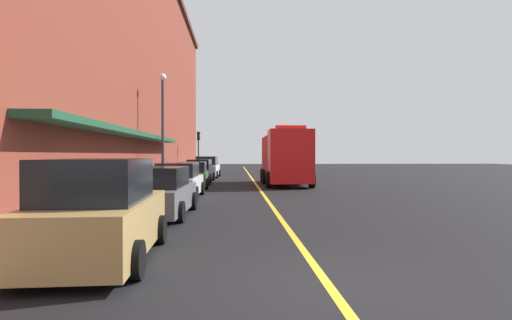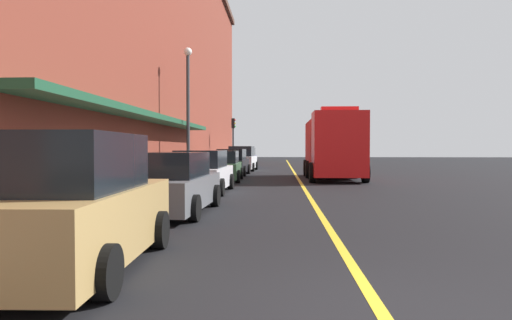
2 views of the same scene
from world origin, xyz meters
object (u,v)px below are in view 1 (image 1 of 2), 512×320
fire_truck (285,158)px  parking_meter_1 (141,177)px  parked_car_0 (100,214)px  traffic_light_near (199,144)px  parked_car_3 (193,175)px  parking_meter_2 (170,170)px  parked_car_2 (179,181)px  street_lamp_left (163,117)px  parked_car_4 (200,171)px  parked_car_6 (209,166)px  parked_car_1 (161,193)px  parking_meter_0 (122,182)px  parked_car_5 (207,168)px

fire_truck → parking_meter_1: (-7.25, -9.62, -0.72)m
parked_car_0 → traffic_light_near: (-1.30, 35.18, 2.27)m
parked_car_0 → traffic_light_near: size_ratio=1.00×
parked_car_3 → parking_meter_2: (-1.34, -0.42, 0.32)m
parked_car_2 → street_lamp_left: size_ratio=0.65×
parked_car_2 → parked_car_4: size_ratio=1.07×
parked_car_2 → fire_truck: (5.94, 7.85, 1.02)m
parked_car_4 → fire_truck: (5.94, -3.29, 1.01)m
parked_car_2 → parked_car_3: size_ratio=1.02×
parked_car_2 → parked_car_4: 11.14m
parked_car_6 → parked_car_3: bearing=179.3°
parked_car_1 → parked_car_6: parked_car_6 is taller
parked_car_3 → parking_meter_1: size_ratio=3.33×
parked_car_1 → parking_meter_1: (-1.49, 3.78, 0.30)m
parking_meter_0 → parking_meter_2: bearing=90.0°
parked_car_2 → parked_car_6: 22.69m
parked_car_1 → street_lamp_left: (-2.09, 12.25, 3.64)m
street_lamp_left → traffic_light_near: size_ratio=1.61×
parked_car_0 → parked_car_3: parked_car_0 is taller
parked_car_3 → parked_car_6: bearing=-1.4°
parked_car_5 → parking_meter_2: (-1.47, -11.37, 0.20)m
parked_car_5 → parked_car_2: bearing=-178.3°
parked_car_5 → parked_car_6: size_ratio=1.03×
parked_car_4 → traffic_light_near: size_ratio=0.98×
parked_car_1 → parked_car_5: bearing=2.0°
parked_car_2 → parked_car_5: 16.94m
parked_car_0 → parked_car_2: size_ratio=0.95×
parked_car_2 → fire_truck: size_ratio=0.60×
parking_meter_0 → traffic_light_near: (0.06, 28.70, 2.10)m
street_lamp_left → traffic_light_near: bearing=87.8°
parked_car_4 → traffic_light_near: (-1.25, 12.95, 2.38)m
parked_car_1 → parked_car_2: size_ratio=1.01×
parking_meter_1 → parked_car_3: bearing=80.2°
parking_meter_2 → street_lamp_left: bearing=118.2°
parked_car_0 → parked_car_1: parked_car_0 is taller
parked_car_2 → traffic_light_near: bearing=4.1°
parked_car_2 → parking_meter_2: 5.74m
parking_meter_1 → parked_car_1: bearing=-68.5°
parked_car_2 → parking_meter_1: 2.22m
parked_car_4 → parking_meter_1: bearing=176.1°
parking_meter_1 → parked_car_6: bearing=87.0°
parked_car_4 → parked_car_5: parked_car_5 is taller
parked_car_5 → traffic_light_near: size_ratio=1.07×
parked_car_5 → parked_car_6: 5.75m
traffic_light_near → fire_truck: bearing=-66.1°
parked_car_1 → traffic_light_near: bearing=4.7°
parked_car_3 → parking_meter_2: size_ratio=3.33×
parked_car_1 → parked_car_4: bearing=2.6°
parked_car_3 → parked_car_6: 16.69m
fire_truck → parking_meter_0: (-7.25, -12.46, -0.72)m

